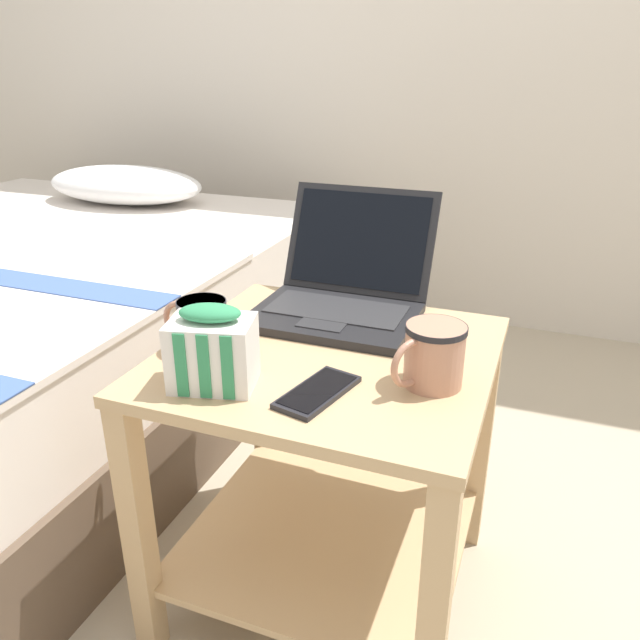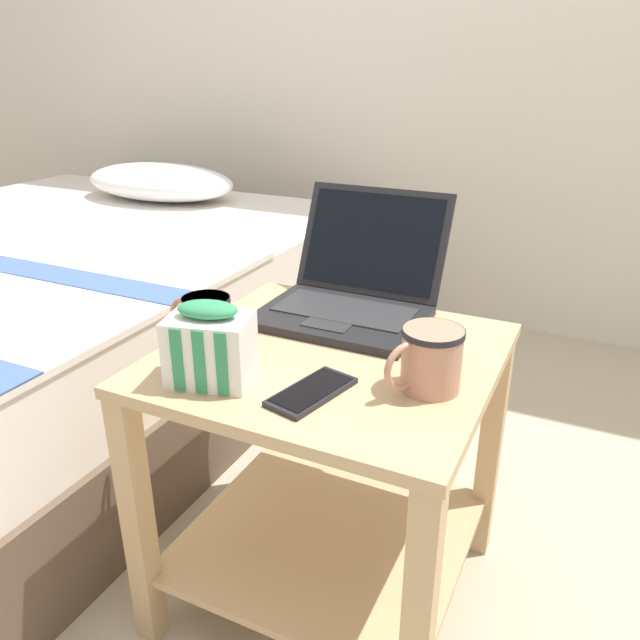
{
  "view_description": "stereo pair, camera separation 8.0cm",
  "coord_description": "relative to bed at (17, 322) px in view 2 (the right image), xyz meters",
  "views": [
    {
      "loc": [
        0.35,
        -0.96,
        1.05
      ],
      "look_at": [
        0.0,
        -0.04,
        0.64
      ],
      "focal_mm": 35.0,
      "sensor_mm": 36.0,
      "label": 1
    },
    {
      "loc": [
        0.42,
        -0.92,
        1.05
      ],
      "look_at": [
        0.0,
        -0.04,
        0.64
      ],
      "focal_mm": 35.0,
      "sensor_mm": 36.0,
      "label": 2
    }
  ],
  "objects": [
    {
      "name": "mug_front_right",
      "position": [
        1.03,
        -0.38,
        0.34
      ],
      "size": [
        0.13,
        0.09,
        0.09
      ],
      "color": "tan",
      "rests_on": "bedside_table"
    },
    {
      "name": "mug_front_left",
      "position": [
        1.45,
        -0.36,
        0.35
      ],
      "size": [
        0.1,
        0.13,
        0.1
      ],
      "color": "tan",
      "rests_on": "bedside_table"
    },
    {
      "name": "bedside_table",
      "position": [
        1.25,
        -0.31,
        0.09
      ],
      "size": [
        0.58,
        0.57,
        0.56
      ],
      "color": "tan",
      "rests_on": "ground_plane"
    },
    {
      "name": "cell_phone",
      "position": [
        1.29,
        -0.46,
        0.29
      ],
      "size": [
        0.1,
        0.17,
        0.01
      ],
      "color": "black",
      "rests_on": "bedside_table"
    },
    {
      "name": "snack_bag",
      "position": [
        1.12,
        -0.49,
        0.35
      ],
      "size": [
        0.15,
        0.13,
        0.14
      ],
      "color": "white",
      "rests_on": "bedside_table"
    },
    {
      "name": "ground_plane",
      "position": [
        1.25,
        -0.31,
        -0.27
      ],
      "size": [
        8.0,
        8.0,
        0.0
      ],
      "primitive_type": "plane",
      "color": "tan"
    },
    {
      "name": "bed",
      "position": [
        0.0,
        0.0,
        0.0
      ],
      "size": [
        1.64,
        2.09,
        0.66
      ],
      "color": "brown",
      "rests_on": "ground_plane"
    },
    {
      "name": "laptop",
      "position": [
        1.21,
        -0.11,
        0.34
      ],
      "size": [
        0.33,
        0.34,
        0.23
      ],
      "color": "black",
      "rests_on": "bedside_table"
    }
  ]
}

